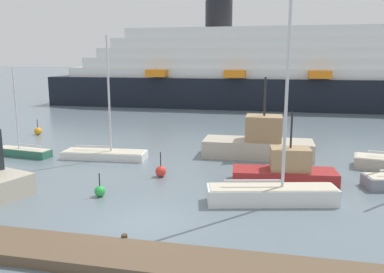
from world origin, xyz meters
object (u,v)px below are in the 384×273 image
(channel_buoy_0, at_px, (100,191))
(cruise_ship, at_px, (315,74))
(sailboat_0, at_px, (272,191))
(channel_buoy_2, at_px, (161,171))
(fishing_boat_2, at_px, (259,143))
(sailboat_1, at_px, (105,153))
(sailboat_5, at_px, (23,151))
(fishing_boat_1, at_px, (286,171))
(channel_buoy_1, at_px, (38,131))

(channel_buoy_0, relative_size, cruise_ship, 0.02)
(channel_buoy_0, xyz_separation_m, cruise_ship, (14.26, 42.62, 4.76))
(sailboat_0, distance_m, channel_buoy_2, 7.61)
(channel_buoy_0, bearing_deg, fishing_boat_2, 53.43)
(cruise_ship, bearing_deg, sailboat_1, -116.58)
(sailboat_1, bearing_deg, channel_buoy_2, -37.62)
(channel_buoy_2, bearing_deg, sailboat_5, 166.25)
(sailboat_0, distance_m, sailboat_5, 19.56)
(channel_buoy_0, bearing_deg, sailboat_0, 5.98)
(sailboat_1, xyz_separation_m, channel_buoy_0, (3.20, -7.68, -0.12))
(sailboat_1, relative_size, channel_buoy_2, 5.60)
(sailboat_0, bearing_deg, sailboat_5, 148.86)
(sailboat_0, xyz_separation_m, sailboat_5, (-18.59, 6.08, -0.28))
(fishing_boat_1, relative_size, fishing_boat_2, 0.77)
(fishing_boat_2, relative_size, channel_buoy_2, 5.10)
(sailboat_0, xyz_separation_m, fishing_boat_2, (-1.15, 9.69, 0.40))
(sailboat_5, bearing_deg, cruise_ship, -116.62)
(sailboat_1, height_order, channel_buoy_2, sailboat_1)
(channel_buoy_0, distance_m, channel_buoy_2, 4.69)
(channel_buoy_2, bearing_deg, fishing_boat_1, 2.49)
(channel_buoy_0, distance_m, channel_buoy_1, 20.12)
(sailboat_0, xyz_separation_m, channel_buoy_1, (-22.51, 13.99, -0.30))
(channel_buoy_1, xyz_separation_m, channel_buoy_2, (15.63, -10.77, -0.01))
(fishing_boat_2, height_order, channel_buoy_1, fishing_boat_2)
(sailboat_1, xyz_separation_m, sailboat_5, (-6.35, -0.65, -0.04))
(fishing_boat_2, relative_size, channel_buoy_1, 5.41)
(sailboat_0, height_order, channel_buoy_2, sailboat_0)
(channel_buoy_1, relative_size, channel_buoy_2, 0.94)
(fishing_boat_1, height_order, cruise_ship, cruise_ship)
(fishing_boat_2, xyz_separation_m, channel_buoy_2, (-5.74, -6.47, -0.71))
(channel_buoy_1, bearing_deg, sailboat_5, -63.62)
(sailboat_0, relative_size, sailboat_5, 1.95)
(channel_buoy_2, xyz_separation_m, cruise_ship, (12.11, 38.45, 4.71))
(channel_buoy_2, bearing_deg, channel_buoy_1, 145.41)
(sailboat_0, relative_size, channel_buoy_1, 8.61)
(sailboat_1, bearing_deg, fishing_boat_2, 10.60)
(sailboat_0, bearing_deg, channel_buoy_2, 141.92)
(fishing_boat_2, bearing_deg, channel_buoy_0, -127.19)
(sailboat_5, height_order, channel_buoy_1, sailboat_5)
(sailboat_5, xyz_separation_m, fishing_boat_1, (19.32, -2.53, 0.38))
(cruise_ship, bearing_deg, sailboat_5, -123.81)
(sailboat_1, xyz_separation_m, cruise_ship, (17.46, 34.94, 4.64))
(sailboat_5, distance_m, fishing_boat_2, 17.83)
(channel_buoy_2, bearing_deg, channel_buoy_0, -117.30)
(channel_buoy_1, bearing_deg, cruise_ship, 44.94)
(sailboat_1, height_order, channel_buoy_0, sailboat_1)
(sailboat_5, height_order, channel_buoy_0, sailboat_5)
(fishing_boat_1, height_order, channel_buoy_2, fishing_boat_1)
(sailboat_0, height_order, sailboat_5, sailboat_0)
(fishing_boat_1, relative_size, cruise_ship, 0.08)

